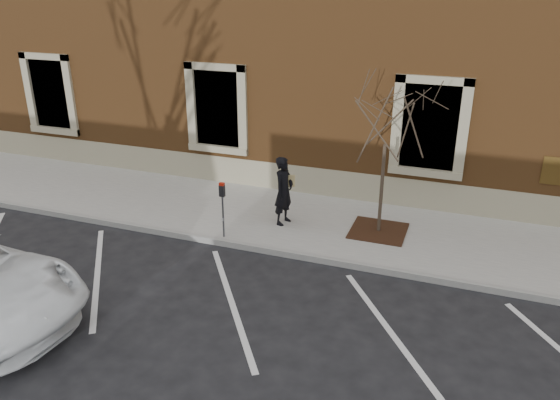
% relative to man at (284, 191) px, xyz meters
% --- Properties ---
extents(ground, '(120.00, 120.00, 0.00)m').
position_rel_man_xyz_m(ground, '(0.18, -1.36, -1.02)').
color(ground, '#28282B').
rests_on(ground, ground).
extents(sidewalk_near, '(40.00, 3.50, 0.15)m').
position_rel_man_xyz_m(sidewalk_near, '(0.18, 0.39, -0.95)').
color(sidewalk_near, beige).
rests_on(sidewalk_near, ground).
extents(curb_near, '(40.00, 0.12, 0.15)m').
position_rel_man_xyz_m(curb_near, '(0.18, -1.41, -0.95)').
color(curb_near, '#9E9E99').
rests_on(curb_near, ground).
extents(parking_stripes, '(28.00, 4.40, 0.01)m').
position_rel_man_xyz_m(parking_stripes, '(0.18, -3.56, -1.02)').
color(parking_stripes, silver).
rests_on(parking_stripes, ground).
extents(building_civic, '(40.00, 8.62, 8.00)m').
position_rel_man_xyz_m(building_civic, '(0.18, 6.38, 2.97)').
color(building_civic, brown).
rests_on(building_civic, ground).
extents(man, '(0.56, 0.72, 1.75)m').
position_rel_man_xyz_m(man, '(0.00, 0.00, 0.00)').
color(man, black).
rests_on(man, sidewalk_near).
extents(parking_meter, '(0.13, 0.10, 1.39)m').
position_rel_man_xyz_m(parking_meter, '(-1.09, -1.24, 0.09)').
color(parking_meter, '#595B60').
rests_on(parking_meter, sidewalk_near).
extents(tree_grate, '(1.33, 1.33, 0.03)m').
position_rel_man_xyz_m(tree_grate, '(2.36, 0.33, -0.86)').
color(tree_grate, '#392212').
rests_on(tree_grate, sidewalk_near).
extents(sapling, '(2.43, 2.43, 4.05)m').
position_rel_man_xyz_m(sapling, '(2.36, 0.33, 1.96)').
color(sapling, '#443329').
rests_on(sapling, sidewalk_near).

